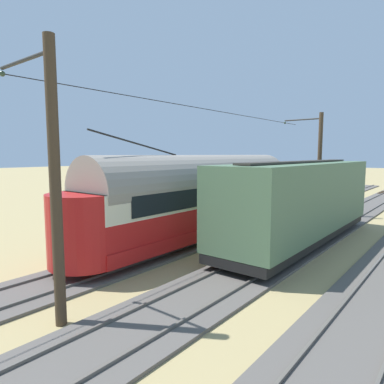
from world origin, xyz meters
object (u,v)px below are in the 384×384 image
at_px(vintage_streetcar, 203,195).
at_px(spare_tie_stack, 85,245).
at_px(boxcar_adjacent, 301,200).
at_px(catenary_pole_mid_near, 53,179).
at_px(catenary_pole_foreground, 318,163).

height_order(vintage_streetcar, spare_tie_stack, vintage_streetcar).
relative_size(vintage_streetcar, spare_tie_stack, 6.93).
distance_m(boxcar_adjacent, spare_tie_stack, 10.29).
xyz_separation_m(vintage_streetcar, spare_tie_stack, (2.71, 5.22, -1.99)).
height_order(vintage_streetcar, catenary_pole_mid_near, catenary_pole_mid_near).
bearing_deg(catenary_pole_mid_near, catenary_pole_foreground, -90.00).
bearing_deg(catenary_pole_foreground, boxcar_adjacent, 103.31).
bearing_deg(spare_tie_stack, catenary_pole_foreground, -109.15).
height_order(boxcar_adjacent, catenary_pole_mid_near, catenary_pole_mid_near).
distance_m(boxcar_adjacent, catenary_pole_mid_near, 11.78).
bearing_deg(catenary_pole_foreground, spare_tie_stack, 70.85).
relative_size(catenary_pole_foreground, spare_tie_stack, 2.98).
relative_size(boxcar_adjacent, spare_tie_stack, 5.24).
xyz_separation_m(catenary_pole_mid_near, spare_tie_stack, (5.21, -4.27, -3.46)).
relative_size(catenary_pole_foreground, catenary_pole_mid_near, 1.00).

